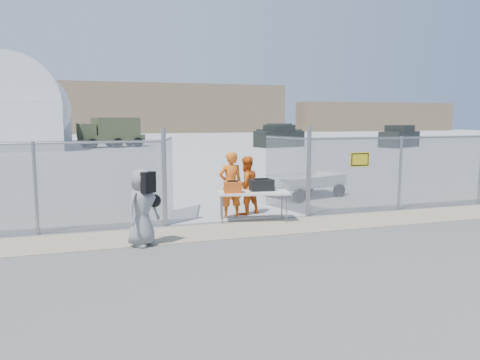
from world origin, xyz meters
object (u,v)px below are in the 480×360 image
object	(u,v)px
security_worker_right	(246,186)
utility_trailer	(305,185)
visitor	(142,207)
folding_table	(253,207)
security_worker_left	(231,185)

from	to	relation	value
security_worker_right	utility_trailer	world-z (taller)	security_worker_right
visitor	folding_table	bearing A→B (deg)	-12.53
folding_table	security_worker_left	size ratio (longest dim) A/B	1.03
folding_table	security_worker_left	xyz separation A→B (m)	(-0.44, 0.63, 0.52)
folding_table	security_worker_left	distance (m)	0.92
folding_table	utility_trailer	world-z (taller)	utility_trailer
security_worker_right	visitor	world-z (taller)	visitor
folding_table	security_worker_left	world-z (taller)	security_worker_left
security_worker_left	visitor	xyz separation A→B (m)	(-2.61, -2.16, -0.08)
visitor	security_worker_left	bearing A→B (deg)	0.36
security_worker_right	utility_trailer	size ratio (longest dim) A/B	0.48
folding_table	security_worker_right	bearing A→B (deg)	95.37
security_worker_right	folding_table	bearing A→B (deg)	66.06
folding_table	visitor	xyz separation A→B (m)	(-3.05, -1.53, 0.44)
utility_trailer	folding_table	bearing A→B (deg)	-151.70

